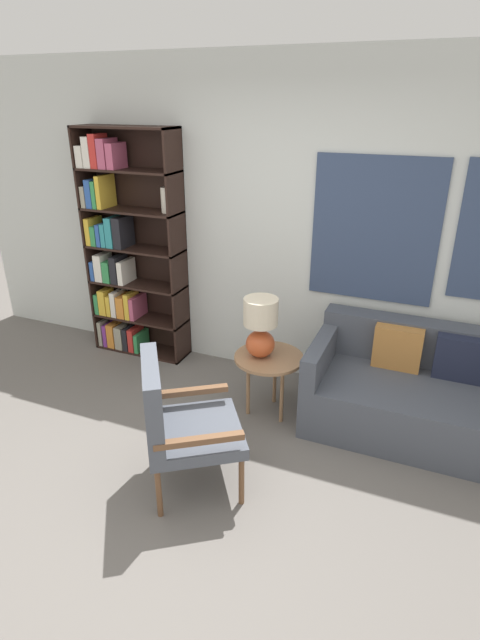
{
  "coord_description": "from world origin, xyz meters",
  "views": [
    {
      "loc": [
        1.33,
        -1.93,
        2.35
      ],
      "look_at": [
        0.08,
        1.05,
        0.9
      ],
      "focal_mm": 28.0,
      "sensor_mm": 36.0,
      "label": 1
    }
  ],
  "objects_px": {
    "side_table": "(269,362)",
    "table_lamp": "(261,326)",
    "bookshelf": "(123,252)",
    "couch": "(421,394)",
    "armchair": "(175,417)"
  },
  "relations": [
    {
      "from": "side_table",
      "to": "table_lamp",
      "type": "distance_m",
      "value": 0.32
    },
    {
      "from": "bookshelf",
      "to": "couch",
      "type": "height_order",
      "value": "bookshelf"
    },
    {
      "from": "bookshelf",
      "to": "table_lamp",
      "type": "relative_size",
      "value": 4.46
    },
    {
      "from": "bookshelf",
      "to": "side_table",
      "type": "relative_size",
      "value": 3.94
    },
    {
      "from": "bookshelf",
      "to": "table_lamp",
      "type": "bearing_deg",
      "value": -19.47
    },
    {
      "from": "armchair",
      "to": "table_lamp",
      "type": "bearing_deg",
      "value": 78.97
    },
    {
      "from": "armchair",
      "to": "side_table",
      "type": "xyz_separation_m",
      "value": [
        0.26,
        1.01,
        -0.07
      ]
    },
    {
      "from": "bookshelf",
      "to": "side_table",
      "type": "height_order",
      "value": "bookshelf"
    },
    {
      "from": "couch",
      "to": "table_lamp",
      "type": "distance_m",
      "value": 1.32
    },
    {
      "from": "table_lamp",
      "to": "side_table",
      "type": "bearing_deg",
      "value": 16.98
    },
    {
      "from": "table_lamp",
      "to": "bookshelf",
      "type": "bearing_deg",
      "value": 160.53
    },
    {
      "from": "bookshelf",
      "to": "couch",
      "type": "bearing_deg",
      "value": -5.73
    },
    {
      "from": "bookshelf",
      "to": "table_lamp",
      "type": "distance_m",
      "value": 1.71
    },
    {
      "from": "side_table",
      "to": "table_lamp",
      "type": "relative_size",
      "value": 1.13
    },
    {
      "from": "couch",
      "to": "side_table",
      "type": "distance_m",
      "value": 1.18
    }
  ]
}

